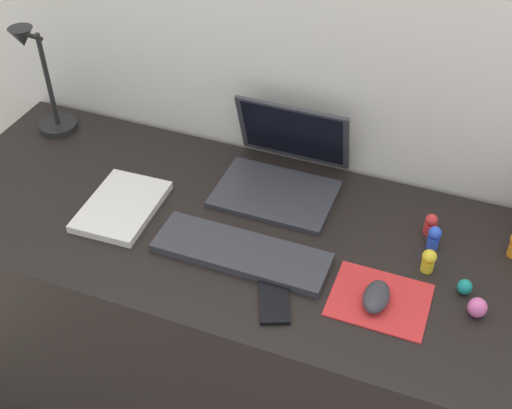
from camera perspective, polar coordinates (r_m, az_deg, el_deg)
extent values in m
plane|color=gray|center=(2.15, 0.09, -17.06)|extent=(6.00, 6.00, 0.00)
cube|color=silver|center=(1.81, 4.19, 5.94)|extent=(2.89, 0.05, 1.59)
cube|color=black|center=(1.85, 0.10, -10.91)|extent=(1.69, 0.63, 0.74)
cube|color=#333338|center=(1.68, 1.64, 0.92)|extent=(0.30, 0.21, 0.01)
cube|color=#333338|center=(1.72, 3.26, 6.23)|extent=(0.30, 0.07, 0.19)
cube|color=black|center=(1.71, 3.20, 6.18)|extent=(0.27, 0.06, 0.17)
cube|color=#333338|center=(1.52, -1.29, -4.18)|extent=(0.41, 0.13, 0.02)
cube|color=red|center=(1.45, 10.69, -8.15)|extent=(0.21, 0.17, 0.00)
ellipsoid|color=#333338|center=(1.43, 10.41, -7.89)|extent=(0.06, 0.10, 0.03)
cube|color=black|center=(1.42, 1.58, -8.33)|extent=(0.11, 0.14, 0.01)
cylinder|color=black|center=(2.01, -16.79, 6.58)|extent=(0.11, 0.11, 0.02)
cylinder|color=black|center=(1.94, -17.63, 10.23)|extent=(0.01, 0.01, 0.28)
cylinder|color=black|center=(1.85, -19.07, 13.72)|extent=(0.01, 0.09, 0.07)
cone|color=black|center=(1.83, -19.66, 13.54)|extent=(0.06, 0.06, 0.05)
cube|color=silver|center=(1.67, -11.58, -0.16)|extent=(0.18, 0.25, 0.02)
cylinder|color=red|center=(1.62, 14.85, -2.02)|extent=(0.03, 0.03, 0.03)
sphere|color=red|center=(1.61, 15.01, -1.32)|extent=(0.03, 0.03, 0.03)
cylinder|color=yellow|center=(1.53, 14.66, -5.16)|extent=(0.03, 0.03, 0.03)
sphere|color=yellow|center=(1.51, 14.83, -4.41)|extent=(0.03, 0.03, 0.03)
ellipsoid|color=teal|center=(1.50, 17.68, -6.84)|extent=(0.03, 0.03, 0.04)
cylinder|color=blue|center=(1.59, 15.11, -3.17)|extent=(0.03, 0.03, 0.03)
sphere|color=blue|center=(1.57, 15.29, -2.40)|extent=(0.03, 0.03, 0.03)
ellipsoid|color=pink|center=(1.46, 18.68, -8.48)|extent=(0.04, 0.04, 0.04)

